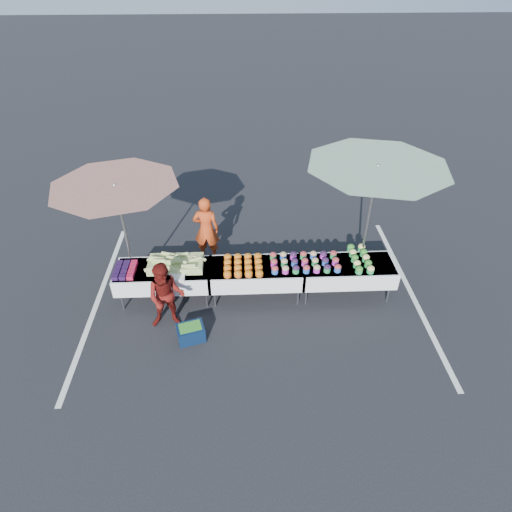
{
  "coord_description": "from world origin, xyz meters",
  "views": [
    {
      "loc": [
        -0.28,
        -6.53,
        5.89
      ],
      "look_at": [
        0.0,
        0.0,
        1.0
      ],
      "focal_mm": 30.0,
      "sensor_mm": 36.0,
      "label": 1
    }
  ],
  "objects_px": {
    "vendor": "(206,229)",
    "umbrella_left": "(117,195)",
    "table_center": "(256,273)",
    "table_right": "(347,271)",
    "umbrella_right": "(376,177)",
    "customer": "(166,296)",
    "table_left": "(164,275)",
    "storage_bin": "(191,332)"
  },
  "relations": [
    {
      "from": "vendor",
      "to": "umbrella_left",
      "type": "bearing_deg",
      "value": 37.36
    },
    {
      "from": "table_center",
      "to": "table_right",
      "type": "relative_size",
      "value": 1.0
    },
    {
      "from": "umbrella_right",
      "to": "vendor",
      "type": "bearing_deg",
      "value": 164.02
    },
    {
      "from": "table_center",
      "to": "customer",
      "type": "xyz_separation_m",
      "value": [
        -1.65,
        -0.75,
        0.12
      ]
    },
    {
      "from": "vendor",
      "to": "umbrella_left",
      "type": "height_order",
      "value": "umbrella_left"
    },
    {
      "from": "table_left",
      "to": "customer",
      "type": "xyz_separation_m",
      "value": [
        0.15,
        -0.75,
        0.12
      ]
    },
    {
      "from": "table_center",
      "to": "umbrella_left",
      "type": "distance_m",
      "value": 2.98
    },
    {
      "from": "table_center",
      "to": "umbrella_left",
      "type": "relative_size",
      "value": 0.72
    },
    {
      "from": "vendor",
      "to": "storage_bin",
      "type": "relative_size",
      "value": 2.79
    },
    {
      "from": "vendor",
      "to": "customer",
      "type": "bearing_deg",
      "value": 78.71
    },
    {
      "from": "umbrella_right",
      "to": "storage_bin",
      "type": "bearing_deg",
      "value": -155.76
    },
    {
      "from": "umbrella_right",
      "to": "storage_bin",
      "type": "relative_size",
      "value": 5.45
    },
    {
      "from": "vendor",
      "to": "umbrella_right",
      "type": "height_order",
      "value": "umbrella_right"
    },
    {
      "from": "customer",
      "to": "umbrella_right",
      "type": "distance_m",
      "value": 4.35
    },
    {
      "from": "umbrella_left",
      "to": "storage_bin",
      "type": "xyz_separation_m",
      "value": [
        1.27,
        -1.54,
        -2.0
      ]
    },
    {
      "from": "table_left",
      "to": "table_right",
      "type": "relative_size",
      "value": 1.0
    },
    {
      "from": "customer",
      "to": "table_left",
      "type": "bearing_deg",
      "value": 99.88
    },
    {
      "from": "customer",
      "to": "storage_bin",
      "type": "relative_size",
      "value": 2.53
    },
    {
      "from": "table_center",
      "to": "table_right",
      "type": "height_order",
      "value": "same"
    },
    {
      "from": "table_left",
      "to": "umbrella_right",
      "type": "distance_m",
      "value": 4.41
    },
    {
      "from": "table_center",
      "to": "customer",
      "type": "distance_m",
      "value": 1.81
    },
    {
      "from": "table_left",
      "to": "umbrella_right",
      "type": "relative_size",
      "value": 0.62
    },
    {
      "from": "umbrella_left",
      "to": "customer",
      "type": "bearing_deg",
      "value": -53.45
    },
    {
      "from": "storage_bin",
      "to": "customer",
      "type": "bearing_deg",
      "value": 121.72
    },
    {
      "from": "table_center",
      "to": "table_left",
      "type": "bearing_deg",
      "value": 180.0
    },
    {
      "from": "table_right",
      "to": "customer",
      "type": "height_order",
      "value": "customer"
    },
    {
      "from": "vendor",
      "to": "umbrella_left",
      "type": "distance_m",
      "value": 2.22
    },
    {
      "from": "storage_bin",
      "to": "vendor",
      "type": "bearing_deg",
      "value": 69.66
    },
    {
      "from": "storage_bin",
      "to": "umbrella_right",
      "type": "bearing_deg",
      "value": 8.48
    },
    {
      "from": "table_left",
      "to": "umbrella_left",
      "type": "xyz_separation_m",
      "value": [
        -0.7,
        0.4,
        1.58
      ]
    },
    {
      "from": "table_left",
      "to": "customer",
      "type": "relative_size",
      "value": 1.32
    },
    {
      "from": "table_right",
      "to": "umbrella_left",
      "type": "relative_size",
      "value": 0.72
    },
    {
      "from": "customer",
      "to": "umbrella_right",
      "type": "xyz_separation_m",
      "value": [
        3.83,
        1.15,
        1.72
      ]
    },
    {
      "from": "table_center",
      "to": "customer",
      "type": "relative_size",
      "value": 1.32
    },
    {
      "from": "table_left",
      "to": "table_center",
      "type": "height_order",
      "value": "same"
    },
    {
      "from": "vendor",
      "to": "storage_bin",
      "type": "distance_m",
      "value": 2.54
    },
    {
      "from": "table_right",
      "to": "customer",
      "type": "relative_size",
      "value": 1.32
    },
    {
      "from": "table_center",
      "to": "vendor",
      "type": "relative_size",
      "value": 1.2
    },
    {
      "from": "table_right",
      "to": "storage_bin",
      "type": "height_order",
      "value": "table_right"
    },
    {
      "from": "customer",
      "to": "storage_bin",
      "type": "bearing_deg",
      "value": -44.13
    },
    {
      "from": "customer",
      "to": "table_right",
      "type": "bearing_deg",
      "value": 10.67
    },
    {
      "from": "table_right",
      "to": "vendor",
      "type": "xyz_separation_m",
      "value": [
        -2.83,
        1.32,
        0.19
      ]
    }
  ]
}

